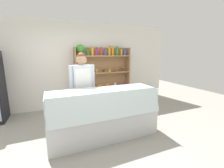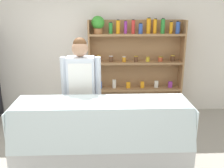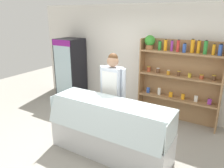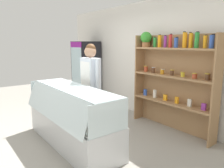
# 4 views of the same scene
# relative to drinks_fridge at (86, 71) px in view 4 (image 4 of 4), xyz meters

# --- Properties ---
(ground_plane) EXTENTS (12.00, 12.00, 0.00)m
(ground_plane) POSITION_rel_drinks_fridge_xyz_m (2.23, -1.69, -0.90)
(ground_plane) COLOR gray
(back_wall) EXTENTS (6.80, 0.10, 2.70)m
(back_wall) POSITION_rel_drinks_fridge_xyz_m (2.23, 0.43, 0.45)
(back_wall) COLOR white
(back_wall) RESTS_ON ground
(drinks_fridge) EXTENTS (0.68, 0.66, 1.80)m
(drinks_fridge) POSITION_rel_drinks_fridge_xyz_m (0.00, 0.00, 0.00)
(drinks_fridge) COLOR black
(drinks_fridge) RESTS_ON ground
(shelving_unit) EXTENTS (1.83, 0.29, 1.99)m
(shelving_unit) POSITION_rel_drinks_fridge_xyz_m (3.04, 0.17, 0.24)
(shelving_unit) COLOR #9E754C
(shelving_unit) RESTS_ON ground
(deli_display_case) EXTENTS (2.21, 0.76, 1.01)m
(deli_display_case) POSITION_rel_drinks_fridge_xyz_m (2.43, -1.75, -0.59)
(deli_display_case) COLOR silver
(deli_display_case) RESTS_ON ground
(shop_clerk) EXTENTS (0.58, 0.25, 1.74)m
(shop_clerk) POSITION_rel_drinks_fridge_xyz_m (2.13, -1.16, 0.14)
(shop_clerk) COLOR #4C4233
(shop_clerk) RESTS_ON ground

